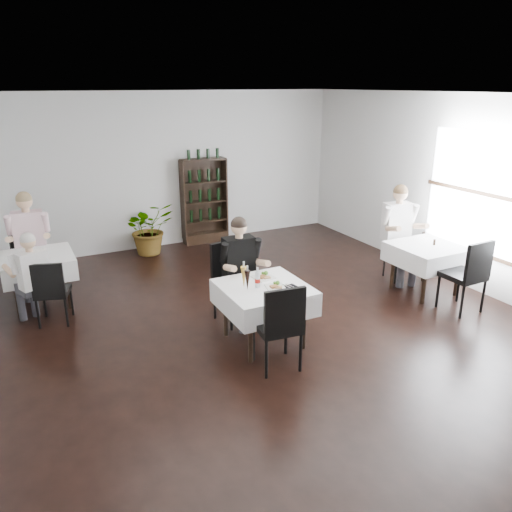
# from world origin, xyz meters

# --- Properties ---
(room_shell) EXTENTS (9.00, 9.00, 9.00)m
(room_shell) POSITION_xyz_m (0.00, 0.00, 1.50)
(room_shell) COLOR black
(room_shell) RESTS_ON ground
(window_right) EXTENTS (0.06, 2.30, 1.85)m
(window_right) POSITION_xyz_m (3.48, 0.00, 1.50)
(window_right) COLOR white
(window_right) RESTS_ON room_shell
(wine_shelf) EXTENTS (0.90, 0.28, 1.75)m
(wine_shelf) POSITION_xyz_m (0.60, 4.31, 0.85)
(wine_shelf) COLOR black
(wine_shelf) RESTS_ON ground
(main_table) EXTENTS (1.03, 1.03, 0.77)m
(main_table) POSITION_xyz_m (-0.30, 0.00, 0.62)
(main_table) COLOR black
(main_table) RESTS_ON ground
(left_table) EXTENTS (0.98, 0.98, 0.77)m
(left_table) POSITION_xyz_m (-2.70, 2.50, 0.62)
(left_table) COLOR black
(left_table) RESTS_ON ground
(right_table) EXTENTS (0.98, 0.98, 0.77)m
(right_table) POSITION_xyz_m (2.70, 0.30, 0.62)
(right_table) COLOR black
(right_table) RESTS_ON ground
(potted_tree) EXTENTS (1.00, 0.89, 1.00)m
(potted_tree) POSITION_xyz_m (-0.63, 4.09, 0.50)
(potted_tree) COLOR #306021
(potted_tree) RESTS_ON ground
(main_chair_far) EXTENTS (0.56, 0.57, 1.09)m
(main_chair_far) POSITION_xyz_m (-0.36, 0.81, 0.62)
(main_chair_far) COLOR black
(main_chair_far) RESTS_ON ground
(main_chair_near) EXTENTS (0.53, 0.53, 1.05)m
(main_chair_near) POSITION_xyz_m (-0.44, -0.65, 0.60)
(main_chair_near) COLOR black
(main_chair_near) RESTS_ON ground
(left_chair_far) EXTENTS (0.62, 0.62, 1.04)m
(left_chair_far) POSITION_xyz_m (-2.76, 3.19, 0.60)
(left_chair_far) COLOR black
(left_chair_far) RESTS_ON ground
(left_chair_near) EXTENTS (0.53, 0.53, 0.92)m
(left_chair_near) POSITION_xyz_m (-2.61, 1.72, 0.52)
(left_chair_near) COLOR black
(left_chair_near) RESTS_ON ground
(right_chair_far) EXTENTS (0.50, 0.51, 0.94)m
(right_chair_far) POSITION_xyz_m (2.76, 0.98, 0.54)
(right_chair_far) COLOR black
(right_chair_far) RESTS_ON ground
(right_chair_near) EXTENTS (0.51, 0.51, 1.09)m
(right_chair_near) POSITION_xyz_m (2.68, -0.52, 0.62)
(right_chair_near) COLOR black
(right_chair_near) RESTS_ON ground
(diner_main) EXTENTS (0.57, 0.57, 1.48)m
(diner_main) POSITION_xyz_m (-0.30, 0.64, 0.86)
(diner_main) COLOR #3A3940
(diner_main) RESTS_ON ground
(diner_left_far) EXTENTS (0.63, 0.64, 1.60)m
(diner_left_far) POSITION_xyz_m (-2.75, 3.00, 0.93)
(diner_left_far) COLOR #3A3940
(diner_left_far) RESTS_ON ground
(diner_left_near) EXTENTS (0.57, 0.61, 1.31)m
(diner_left_near) POSITION_xyz_m (-2.82, 1.86, 0.76)
(diner_left_near) COLOR #3A3940
(diner_left_near) RESTS_ON ground
(diner_right_far) EXTENTS (0.65, 0.67, 1.60)m
(diner_right_far) POSITION_xyz_m (2.66, 0.90, 0.93)
(diner_right_far) COLOR #3A3940
(diner_right_far) RESTS_ON ground
(plate_far) EXTENTS (0.27, 0.27, 0.07)m
(plate_far) POSITION_xyz_m (-0.18, 0.24, 0.79)
(plate_far) COLOR white
(plate_far) RESTS_ON main_table
(plate_near) EXTENTS (0.27, 0.27, 0.07)m
(plate_near) POSITION_xyz_m (-0.20, -0.11, 0.79)
(plate_near) COLOR white
(plate_near) RESTS_ON main_table
(pilsner_dark) EXTENTS (0.07, 0.07, 0.31)m
(pilsner_dark) POSITION_xyz_m (-0.54, -0.02, 0.90)
(pilsner_dark) COLOR black
(pilsner_dark) RESTS_ON main_table
(pilsner_lager) EXTENTS (0.08, 0.08, 0.33)m
(pilsner_lager) POSITION_xyz_m (-0.54, 0.07, 0.91)
(pilsner_lager) COLOR gold
(pilsner_lager) RESTS_ON main_table
(coke_bottle) EXTENTS (0.07, 0.07, 0.26)m
(coke_bottle) POSITION_xyz_m (-0.39, -0.00, 0.87)
(coke_bottle) COLOR silver
(coke_bottle) RESTS_ON main_table
(napkin_cutlery) EXTENTS (0.22, 0.21, 0.02)m
(napkin_cutlery) POSITION_xyz_m (-0.04, -0.19, 0.78)
(napkin_cutlery) COLOR black
(napkin_cutlery) RESTS_ON main_table
(pepper_mill) EXTENTS (0.05, 0.05, 0.09)m
(pepper_mill) POSITION_xyz_m (2.80, 0.27, 0.82)
(pepper_mill) COLOR black
(pepper_mill) RESTS_ON right_table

